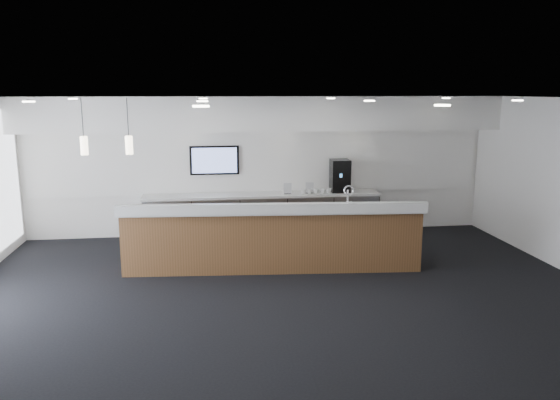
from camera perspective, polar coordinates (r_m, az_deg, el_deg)
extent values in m
plane|color=black|center=(8.46, 0.74, -10.24)|extent=(10.00, 10.00, 0.00)
cube|color=black|center=(7.87, 0.80, 10.53)|extent=(10.00, 8.00, 0.02)
cube|color=white|center=(11.95, -2.04, 3.59)|extent=(10.00, 0.02, 3.00)
cube|color=white|center=(11.40, -1.86, 9.02)|extent=(10.00, 0.90, 0.70)
cube|color=white|center=(11.90, -2.03, 4.05)|extent=(9.80, 0.06, 1.40)
cube|color=gray|center=(11.78, -1.83, -1.71)|extent=(5.00, 0.60, 0.90)
cube|color=silver|center=(11.69, -1.85, 0.56)|extent=(5.06, 0.66, 0.05)
cylinder|color=silver|center=(11.44, -11.69, -2.12)|extent=(0.60, 0.02, 0.02)
cylinder|color=silver|center=(11.41, -6.68, -1.99)|extent=(0.60, 0.02, 0.02)
cylinder|color=silver|center=(11.46, -1.67, -1.85)|extent=(0.60, 0.02, 0.02)
cylinder|color=silver|center=(11.61, 3.24, -1.70)|extent=(0.60, 0.02, 0.02)
cylinder|color=silver|center=(11.83, 8.01, -1.54)|extent=(0.60, 0.02, 0.02)
cube|color=black|center=(11.78, -6.86, 4.14)|extent=(1.05, 0.07, 0.62)
cube|color=blue|center=(11.74, -6.86, 4.12)|extent=(0.95, 0.01, 0.54)
cylinder|color=#FFEBC6|center=(8.71, -15.90, 5.24)|extent=(0.12, 0.12, 0.30)
cylinder|color=#FFEBC6|center=(8.84, -20.41, 5.04)|extent=(0.12, 0.12, 0.30)
cube|color=brown|center=(9.67, -0.80, -4.16)|extent=(5.20, 1.12, 1.05)
cube|color=silver|center=(9.54, -0.81, -0.95)|extent=(5.28, 1.21, 0.06)
cube|color=silver|center=(9.13, -0.70, -0.93)|extent=(5.23, 0.53, 0.18)
cylinder|color=silver|center=(9.75, 7.09, 0.25)|extent=(0.04, 0.04, 0.28)
torus|color=silver|center=(9.67, 7.20, 1.00)|extent=(0.19, 0.04, 0.19)
cube|color=black|center=(11.94, 6.28, 2.55)|extent=(0.42, 0.47, 0.70)
cube|color=silver|center=(11.76, 6.53, 0.73)|extent=(0.25, 0.12, 0.02)
cube|color=silver|center=(11.63, 0.81, 1.22)|extent=(0.17, 0.02, 0.23)
cube|color=silver|center=(11.72, 3.11, 1.29)|extent=(0.17, 0.04, 0.23)
imported|color=white|center=(11.81, 5.78, 1.00)|extent=(0.11, 0.11, 0.10)
imported|color=white|center=(11.78, 5.12, 0.98)|extent=(0.15, 0.15, 0.10)
imported|color=white|center=(11.75, 4.45, 0.97)|extent=(0.14, 0.14, 0.10)
imported|color=white|center=(11.72, 3.78, 0.95)|extent=(0.14, 0.14, 0.10)
imported|color=white|center=(11.69, 3.11, 0.94)|extent=(0.15, 0.15, 0.10)
imported|color=white|center=(11.67, 2.43, 0.92)|extent=(0.12, 0.12, 0.10)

